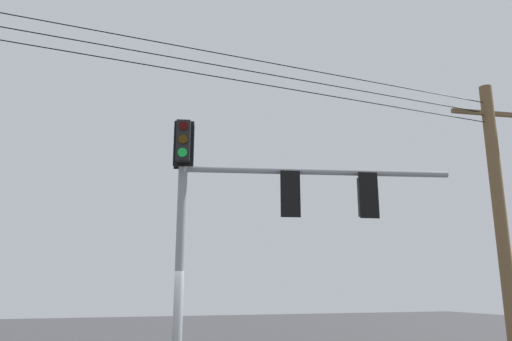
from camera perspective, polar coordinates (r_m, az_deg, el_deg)
signal_mast_assembly at (r=10.89m, az=-1.34°, el=-2.88°), size 6.21×1.92×5.79m
utility_pole_wooden at (r=15.43m, az=26.46°, el=-4.78°), size 2.35×0.40×8.00m
overhead_wire_span at (r=11.78m, az=-12.41°, el=13.21°), size 19.84×0.70×1.05m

